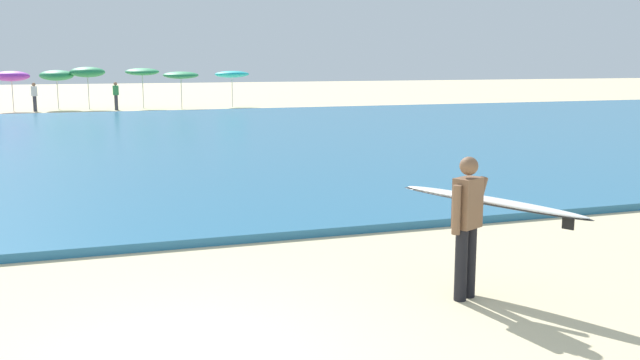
{
  "coord_description": "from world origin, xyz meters",
  "views": [
    {
      "loc": [
        -0.84,
        -6.34,
        2.86
      ],
      "look_at": [
        2.4,
        3.33,
        1.1
      ],
      "focal_mm": 39.55,
      "sensor_mm": 36.0,
      "label": 1
    }
  ],
  "objects_px": {
    "beach_umbrella_2": "(11,76)",
    "beachgoer_near_row_left": "(116,95)",
    "beach_umbrella_4": "(87,72)",
    "beachgoer_near_row_mid": "(34,96)",
    "beach_umbrella_3": "(57,75)",
    "beach_umbrella_6": "(181,75)",
    "beach_umbrella_5": "(142,72)",
    "beach_umbrella_7": "(232,74)",
    "surfer_with_board": "(478,212)"
  },
  "relations": [
    {
      "from": "beach_umbrella_4",
      "to": "beachgoer_near_row_left",
      "type": "height_order",
      "value": "beach_umbrella_4"
    },
    {
      "from": "beachgoer_near_row_mid",
      "to": "beach_umbrella_4",
      "type": "bearing_deg",
      "value": 17.29
    },
    {
      "from": "beach_umbrella_3",
      "to": "beach_umbrella_5",
      "type": "bearing_deg",
      "value": -9.21
    },
    {
      "from": "beach_umbrella_2",
      "to": "beach_umbrella_5",
      "type": "xyz_separation_m",
      "value": [
        7.01,
        -0.03,
        0.2
      ]
    },
    {
      "from": "beach_umbrella_3",
      "to": "beachgoer_near_row_mid",
      "type": "relative_size",
      "value": 1.41
    },
    {
      "from": "beach_umbrella_2",
      "to": "beach_umbrella_5",
      "type": "distance_m",
      "value": 7.01
    },
    {
      "from": "beach_umbrella_4",
      "to": "beach_umbrella_7",
      "type": "bearing_deg",
      "value": -2.65
    },
    {
      "from": "beach_umbrella_2",
      "to": "beach_umbrella_7",
      "type": "xyz_separation_m",
      "value": [
        12.26,
        -0.11,
        0.02
      ]
    },
    {
      "from": "beach_umbrella_2",
      "to": "beachgoer_near_row_left",
      "type": "relative_size",
      "value": 1.43
    },
    {
      "from": "beach_umbrella_2",
      "to": "beach_umbrella_3",
      "type": "xyz_separation_m",
      "value": [
        2.32,
        0.73,
        0.01
      ]
    },
    {
      "from": "beach_umbrella_7",
      "to": "beach_umbrella_2",
      "type": "bearing_deg",
      "value": 179.48
    },
    {
      "from": "beach_umbrella_7",
      "to": "surfer_with_board",
      "type": "bearing_deg",
      "value": -96.76
    },
    {
      "from": "beach_umbrella_4",
      "to": "beachgoer_near_row_mid",
      "type": "bearing_deg",
      "value": -162.71
    },
    {
      "from": "beach_umbrella_6",
      "to": "beachgoer_near_row_left",
      "type": "height_order",
      "value": "beach_umbrella_6"
    },
    {
      "from": "beach_umbrella_2",
      "to": "beach_umbrella_3",
      "type": "height_order",
      "value": "beach_umbrella_2"
    },
    {
      "from": "beach_umbrella_7",
      "to": "beachgoer_near_row_left",
      "type": "relative_size",
      "value": 1.38
    },
    {
      "from": "beach_umbrella_3",
      "to": "beach_umbrella_7",
      "type": "bearing_deg",
      "value": -4.84
    },
    {
      "from": "beachgoer_near_row_left",
      "to": "beach_umbrella_7",
      "type": "bearing_deg",
      "value": 7.03
    },
    {
      "from": "beach_umbrella_5",
      "to": "beach_umbrella_6",
      "type": "height_order",
      "value": "beach_umbrella_5"
    },
    {
      "from": "surfer_with_board",
      "to": "beach_umbrella_5",
      "type": "relative_size",
      "value": 1.05
    },
    {
      "from": "beach_umbrella_5",
      "to": "beachgoer_near_row_mid",
      "type": "xyz_separation_m",
      "value": [
        -5.86,
        -0.58,
        -1.27
      ]
    },
    {
      "from": "surfer_with_board",
      "to": "beachgoer_near_row_mid",
      "type": "relative_size",
      "value": 1.57
    },
    {
      "from": "beach_umbrella_5",
      "to": "beachgoer_near_row_mid",
      "type": "distance_m",
      "value": 6.02
    },
    {
      "from": "beachgoer_near_row_left",
      "to": "beachgoer_near_row_mid",
      "type": "bearing_deg",
      "value": 175.5
    },
    {
      "from": "beach_umbrella_6",
      "to": "beach_umbrella_7",
      "type": "xyz_separation_m",
      "value": [
        3.2,
        1.19,
        0.0
      ]
    },
    {
      "from": "beachgoer_near_row_left",
      "to": "beach_umbrella_4",
      "type": "bearing_deg",
      "value": 139.84
    },
    {
      "from": "surfer_with_board",
      "to": "beach_umbrella_5",
      "type": "bearing_deg",
      "value": 91.79
    },
    {
      "from": "surfer_with_board",
      "to": "beach_umbrella_3",
      "type": "distance_m",
      "value": 36.35
    },
    {
      "from": "beach_umbrella_4",
      "to": "beachgoer_near_row_mid",
      "type": "distance_m",
      "value": 3.23
    },
    {
      "from": "beach_umbrella_3",
      "to": "beach_umbrella_6",
      "type": "distance_m",
      "value": 7.04
    },
    {
      "from": "beach_umbrella_3",
      "to": "beachgoer_near_row_mid",
      "type": "height_order",
      "value": "beach_umbrella_3"
    },
    {
      "from": "beach_umbrella_3",
      "to": "beachgoer_near_row_left",
      "type": "distance_m",
      "value": 3.71
    },
    {
      "from": "beach_umbrella_6",
      "to": "beach_umbrella_7",
      "type": "bearing_deg",
      "value": 20.39
    },
    {
      "from": "beach_umbrella_4",
      "to": "beach_umbrella_6",
      "type": "distance_m",
      "value": 5.3
    },
    {
      "from": "beach_umbrella_3",
      "to": "beachgoer_near_row_left",
      "type": "xyz_separation_m",
      "value": [
        3.12,
        -1.68,
        -1.08
      ]
    },
    {
      "from": "surfer_with_board",
      "to": "beach_umbrella_2",
      "type": "xyz_separation_m",
      "value": [
        -8.1,
        35.14,
        0.89
      ]
    },
    {
      "from": "beachgoer_near_row_mid",
      "to": "beachgoer_near_row_left",
      "type": "bearing_deg",
      "value": -4.5
    },
    {
      "from": "beach_umbrella_3",
      "to": "beach_umbrella_5",
      "type": "relative_size",
      "value": 0.95
    },
    {
      "from": "beach_umbrella_5",
      "to": "beach_umbrella_2",
      "type": "bearing_deg",
      "value": 179.75
    },
    {
      "from": "beach_umbrella_2",
      "to": "beach_umbrella_6",
      "type": "bearing_deg",
      "value": -8.19
    },
    {
      "from": "beach_umbrella_3",
      "to": "beach_umbrella_4",
      "type": "relative_size",
      "value": 0.92
    },
    {
      "from": "beach_umbrella_2",
      "to": "beachgoer_near_row_left",
      "type": "height_order",
      "value": "beach_umbrella_2"
    },
    {
      "from": "beach_umbrella_4",
      "to": "beach_umbrella_5",
      "type": "height_order",
      "value": "beach_umbrella_4"
    },
    {
      "from": "surfer_with_board",
      "to": "beach_umbrella_6",
      "type": "xyz_separation_m",
      "value": [
        0.95,
        33.84,
        0.9
      ]
    },
    {
      "from": "beach_umbrella_3",
      "to": "beach_umbrella_7",
      "type": "distance_m",
      "value": 9.98
    },
    {
      "from": "beach_umbrella_4",
      "to": "beach_umbrella_5",
      "type": "bearing_deg",
      "value": -5.71
    },
    {
      "from": "beach_umbrella_3",
      "to": "beach_umbrella_5",
      "type": "height_order",
      "value": "beach_umbrella_5"
    },
    {
      "from": "surfer_with_board",
      "to": "beach_umbrella_6",
      "type": "height_order",
      "value": "beach_umbrella_6"
    },
    {
      "from": "beach_umbrella_3",
      "to": "beach_umbrella_6",
      "type": "bearing_deg",
      "value": -16.79
    },
    {
      "from": "surfer_with_board",
      "to": "beach_umbrella_3",
      "type": "height_order",
      "value": "beach_umbrella_3"
    }
  ]
}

